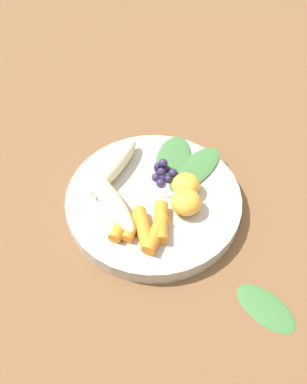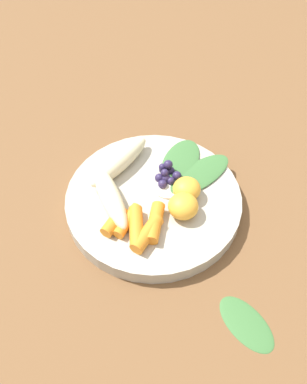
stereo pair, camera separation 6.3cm
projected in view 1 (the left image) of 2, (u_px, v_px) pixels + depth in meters
name	position (u px, v px, depth m)	size (l,w,h in m)	color
ground_plane	(154.00, 206.00, 0.66)	(2.40, 2.40, 0.00)	brown
bowl	(154.00, 201.00, 0.65)	(0.26, 0.26, 0.02)	#B2AD9E
banana_peeled_left	(112.00, 203.00, 0.61)	(0.12, 0.03, 0.03)	beige
banana_peeled_right	(114.00, 166.00, 0.66)	(0.12, 0.03, 0.03)	beige
orange_segment_near	(186.00, 185.00, 0.63)	(0.04, 0.04, 0.03)	#F4A833
orange_segment_far	(186.00, 202.00, 0.61)	(0.04, 0.04, 0.03)	#F4A833
carrot_front	(120.00, 226.00, 0.59)	(0.02, 0.02, 0.05)	orange
carrot_mid_left	(134.00, 224.00, 0.60)	(0.02, 0.02, 0.05)	orange
carrot_mid_right	(143.00, 229.00, 0.59)	(0.02, 0.02, 0.06)	orange
carrot_rear	(156.00, 234.00, 0.58)	(0.02, 0.02, 0.06)	orange
carrot_small	(161.00, 222.00, 0.60)	(0.02, 0.02, 0.06)	orange
blueberry_pile	(163.00, 173.00, 0.65)	(0.04, 0.04, 0.03)	#2D234C
coconut_shred_patch	(166.00, 187.00, 0.65)	(0.04, 0.04, 0.00)	white
kale_leaf_left	(194.00, 169.00, 0.67)	(0.12, 0.05, 0.01)	#3D7038
kale_leaf_right	(173.00, 158.00, 0.68)	(0.10, 0.05, 0.01)	#3D7038
kale_leaf_stray	(266.00, 307.00, 0.55)	(0.09, 0.05, 0.01)	#3D7038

